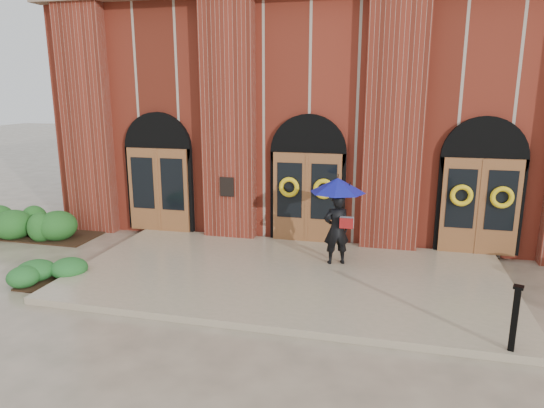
% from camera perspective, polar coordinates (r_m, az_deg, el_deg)
% --- Properties ---
extents(ground, '(90.00, 90.00, 0.00)m').
position_cam_1_polar(ground, '(11.38, 1.65, -9.08)').
color(ground, tan).
rests_on(ground, ground).
extents(landing, '(10.00, 5.30, 0.15)m').
position_cam_1_polar(landing, '(11.49, 1.81, -8.45)').
color(landing, tan).
rests_on(landing, ground).
extents(church_building, '(16.20, 12.53, 7.00)m').
position_cam_1_polar(church_building, '(19.22, 7.34, 10.73)').
color(church_building, maroon).
rests_on(church_building, ground).
extents(man_with_umbrella, '(1.72, 1.72, 2.14)m').
position_cam_1_polar(man_with_umbrella, '(11.75, 7.69, -0.03)').
color(man_with_umbrella, black).
rests_on(man_with_umbrella, landing).
extents(metal_post, '(0.19, 0.19, 1.13)m').
position_cam_1_polar(metal_post, '(8.97, 26.67, -11.79)').
color(metal_post, black).
rests_on(metal_post, landing).
extents(hedge_wall_left, '(3.18, 1.27, 0.82)m').
position_cam_1_polar(hedge_wall_left, '(16.24, -25.70, -2.03)').
color(hedge_wall_left, '#1E531B').
rests_on(hedge_wall_left, ground).
extents(hedge_front_left, '(1.24, 1.06, 0.44)m').
position_cam_1_polar(hedge_front_left, '(12.23, -24.14, -7.57)').
color(hedge_front_left, '#1E5921').
rests_on(hedge_front_left, ground).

